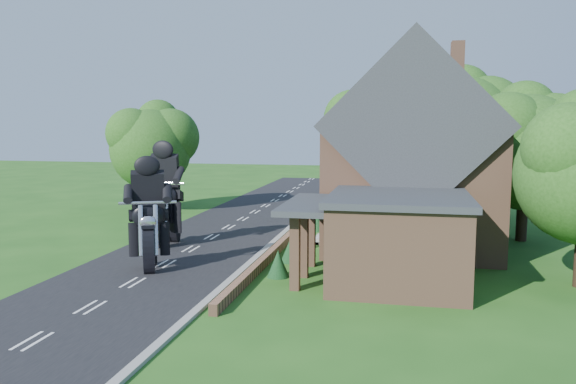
% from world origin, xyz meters
% --- Properties ---
extents(ground, '(120.00, 120.00, 0.00)m').
position_xyz_m(ground, '(0.00, 0.00, 0.00)').
color(ground, '#1F4E16').
rests_on(ground, ground).
extents(road, '(7.00, 80.00, 0.02)m').
position_xyz_m(road, '(0.00, 0.00, 0.01)').
color(road, black).
rests_on(road, ground).
extents(kerb, '(0.30, 80.00, 0.12)m').
position_xyz_m(kerb, '(3.65, 0.00, 0.06)').
color(kerb, gray).
rests_on(kerb, ground).
extents(garden_wall, '(0.30, 22.00, 0.40)m').
position_xyz_m(garden_wall, '(4.30, 5.00, 0.20)').
color(garden_wall, '#8B6047').
rests_on(garden_wall, ground).
extents(house, '(9.54, 8.64, 10.24)m').
position_xyz_m(house, '(10.49, 6.00, 4.34)').
color(house, '#8B6047').
rests_on(house, ground).
extents(annex, '(7.05, 5.94, 3.44)m').
position_xyz_m(annex, '(9.87, -0.80, 1.77)').
color(annex, '#8B6047').
rests_on(annex, ground).
extents(tree_house_right, '(6.51, 6.00, 8.40)m').
position_xyz_m(tree_house_right, '(16.65, 8.62, 5.19)').
color(tree_house_right, black).
rests_on(tree_house_right, ground).
extents(tree_behind_house, '(7.81, 7.20, 10.08)m').
position_xyz_m(tree_behind_house, '(14.18, 16.14, 6.23)').
color(tree_behind_house, black).
rests_on(tree_behind_house, ground).
extents(tree_behind_left, '(6.94, 6.40, 9.16)m').
position_xyz_m(tree_behind_left, '(8.16, 17.13, 5.73)').
color(tree_behind_left, black).
rests_on(tree_behind_left, ground).
extents(tree_far_road, '(6.08, 5.60, 7.84)m').
position_xyz_m(tree_far_road, '(-6.86, 14.11, 4.84)').
color(tree_far_road, black).
rests_on(tree_far_road, ground).
extents(shrub_a, '(0.90, 0.90, 1.10)m').
position_xyz_m(shrub_a, '(5.30, -1.00, 0.55)').
color(shrub_a, black).
rests_on(shrub_a, ground).
extents(shrub_b, '(0.90, 0.90, 1.10)m').
position_xyz_m(shrub_b, '(5.30, 1.50, 0.55)').
color(shrub_b, black).
rests_on(shrub_b, ground).
extents(shrub_c, '(0.90, 0.90, 1.10)m').
position_xyz_m(shrub_c, '(5.30, 4.00, 0.55)').
color(shrub_c, black).
rests_on(shrub_c, ground).
extents(shrub_d, '(0.90, 0.90, 1.10)m').
position_xyz_m(shrub_d, '(5.30, 9.00, 0.55)').
color(shrub_d, black).
rests_on(shrub_d, ground).
extents(shrub_e, '(0.90, 0.90, 1.10)m').
position_xyz_m(shrub_e, '(5.30, 11.50, 0.55)').
color(shrub_e, black).
rests_on(shrub_e, ground).
extents(shrub_f, '(0.90, 0.90, 1.10)m').
position_xyz_m(shrub_f, '(5.30, 14.00, 0.55)').
color(shrub_f, black).
rests_on(shrub_f, ground).
extents(motorcycle_lead, '(0.96, 1.58, 1.44)m').
position_xyz_m(motorcycle_lead, '(-0.20, -1.07, 0.72)').
color(motorcycle_lead, black).
rests_on(motorcycle_lead, ground).
extents(motorcycle_follow, '(0.53, 1.73, 1.59)m').
position_xyz_m(motorcycle_follow, '(-1.52, 3.60, 0.79)').
color(motorcycle_follow, black).
rests_on(motorcycle_follow, ground).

